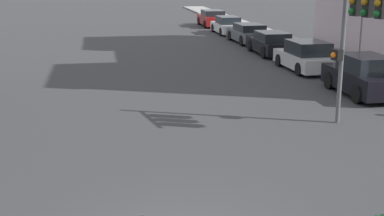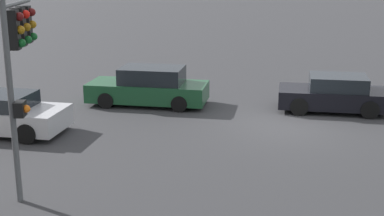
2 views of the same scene
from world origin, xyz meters
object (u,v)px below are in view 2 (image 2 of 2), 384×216
Objects in this scene: crossing_car_2 at (149,87)px; traffic_signal at (18,46)px; crossing_car_1 at (4,114)px; crossing_car_3 at (334,94)px.

traffic_signal is at bearing 83.92° from crossing_car_2.
traffic_signal reaches higher than crossing_car_2.
traffic_signal is 8.89m from crossing_car_2.
traffic_signal is at bearing -53.16° from crossing_car_1.
crossing_car_2 is 7.10m from crossing_car_3.
traffic_signal is 1.24× the size of crossing_car_1.
crossing_car_3 is at bearing 24.53° from crossing_car_1.
crossing_car_3 is at bearing -177.52° from crossing_car_2.
crossing_car_1 is 5.76m from crossing_car_2.
crossing_car_1 is 0.86× the size of crossing_car_2.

